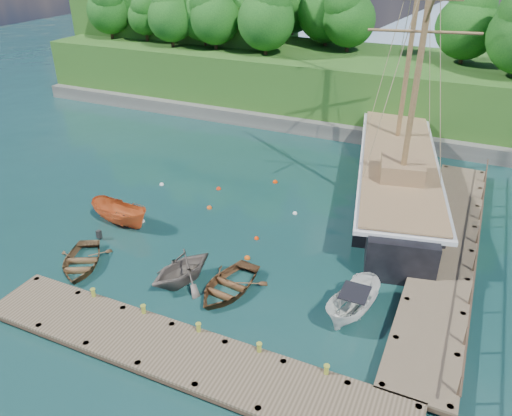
{
  "coord_description": "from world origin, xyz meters",
  "views": [
    {
      "loc": [
        11.44,
        -19.59,
        16.34
      ],
      "look_at": [
        0.62,
        4.2,
        2.0
      ],
      "focal_mm": 35.0,
      "sensor_mm": 36.0,
      "label": 1
    }
  ],
  "objects_px": {
    "rowboat_0": "(82,266)",
    "schooner": "(396,177)",
    "rowboat_1": "(183,282)",
    "motorboat_orange": "(122,224)",
    "cabin_boat_white": "(352,316)",
    "rowboat_2": "(228,291)"
  },
  "relations": [
    {
      "from": "motorboat_orange",
      "to": "cabin_boat_white",
      "type": "relative_size",
      "value": 1.04
    },
    {
      "from": "rowboat_0",
      "to": "schooner",
      "type": "bearing_deg",
      "value": 21.41
    },
    {
      "from": "motorboat_orange",
      "to": "cabin_boat_white",
      "type": "xyz_separation_m",
      "value": [
        15.78,
        -2.45,
        0.0
      ]
    },
    {
      "from": "motorboat_orange",
      "to": "cabin_boat_white",
      "type": "distance_m",
      "value": 15.97
    },
    {
      "from": "motorboat_orange",
      "to": "cabin_boat_white",
      "type": "height_order",
      "value": "motorboat_orange"
    },
    {
      "from": "rowboat_1",
      "to": "cabin_boat_white",
      "type": "height_order",
      "value": "rowboat_1"
    },
    {
      "from": "rowboat_0",
      "to": "rowboat_2",
      "type": "height_order",
      "value": "rowboat_2"
    },
    {
      "from": "cabin_boat_white",
      "to": "motorboat_orange",
      "type": "bearing_deg",
      "value": -176.02
    },
    {
      "from": "cabin_boat_white",
      "to": "schooner",
      "type": "xyz_separation_m",
      "value": [
        -0.72,
        14.38,
        1.19
      ]
    },
    {
      "from": "motorboat_orange",
      "to": "cabin_boat_white",
      "type": "bearing_deg",
      "value": -90.77
    },
    {
      "from": "rowboat_0",
      "to": "rowboat_1",
      "type": "xyz_separation_m",
      "value": [
        5.94,
        1.11,
        0.0
      ]
    },
    {
      "from": "rowboat_2",
      "to": "rowboat_1",
      "type": "bearing_deg",
      "value": -165.85
    },
    {
      "from": "rowboat_2",
      "to": "rowboat_0",
      "type": "bearing_deg",
      "value": -163.64
    },
    {
      "from": "rowboat_0",
      "to": "rowboat_1",
      "type": "relative_size",
      "value": 1.08
    },
    {
      "from": "rowboat_1",
      "to": "schooner",
      "type": "xyz_separation_m",
      "value": [
        8.28,
        15.49,
        1.19
      ]
    },
    {
      "from": "rowboat_1",
      "to": "schooner",
      "type": "distance_m",
      "value": 17.6
    },
    {
      "from": "rowboat_0",
      "to": "schooner",
      "type": "height_order",
      "value": "schooner"
    },
    {
      "from": "schooner",
      "to": "cabin_boat_white",
      "type": "bearing_deg",
      "value": -99.04
    },
    {
      "from": "rowboat_0",
      "to": "schooner",
      "type": "relative_size",
      "value": 0.15
    },
    {
      "from": "rowboat_0",
      "to": "rowboat_2",
      "type": "relative_size",
      "value": 0.94
    },
    {
      "from": "rowboat_1",
      "to": "schooner",
      "type": "height_order",
      "value": "schooner"
    },
    {
      "from": "rowboat_1",
      "to": "motorboat_orange",
      "type": "height_order",
      "value": "rowboat_1"
    }
  ]
}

